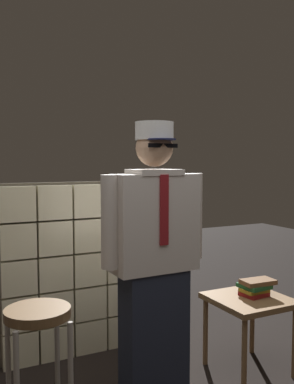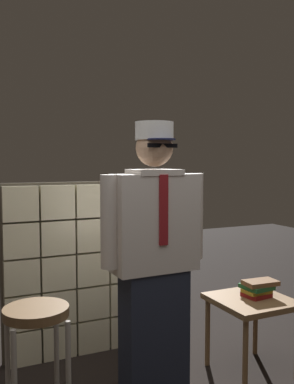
{
  "view_description": "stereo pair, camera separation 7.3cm",
  "coord_description": "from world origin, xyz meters",
  "px_view_note": "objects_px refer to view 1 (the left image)",
  "views": [
    {
      "loc": [
        -1.05,
        -1.88,
        1.5
      ],
      "look_at": [
        0.09,
        0.41,
        1.32
      ],
      "focal_mm": 39.86,
      "sensor_mm": 36.0,
      "label": 1
    },
    {
      "loc": [
        -0.99,
        -1.91,
        1.5
      ],
      "look_at": [
        0.09,
        0.41,
        1.32
      ],
      "focal_mm": 39.86,
      "sensor_mm": 36.0,
      "label": 2
    }
  ],
  "objects_px": {
    "standing_person": "(154,259)",
    "coffee_mug": "(252,286)",
    "bar_stool": "(38,344)",
    "side_table": "(249,307)",
    "book_stack": "(255,287)"
  },
  "relations": [
    {
      "from": "standing_person",
      "to": "coffee_mug",
      "type": "xyz_separation_m",
      "value": [
        0.87,
        0.12,
        -0.32
      ]
    },
    {
      "from": "bar_stool",
      "to": "standing_person",
      "type": "bearing_deg",
      "value": 8.28
    },
    {
      "from": "side_table",
      "to": "book_stack",
      "type": "height_order",
      "value": "book_stack"
    },
    {
      "from": "standing_person",
      "to": "bar_stool",
      "type": "relative_size",
      "value": 2.33
    },
    {
      "from": "standing_person",
      "to": "book_stack",
      "type": "bearing_deg",
      "value": 1.79
    },
    {
      "from": "book_stack",
      "to": "side_table",
      "type": "bearing_deg",
      "value": -173.35
    },
    {
      "from": "book_stack",
      "to": "coffee_mug",
      "type": "distance_m",
      "value": 0.08
    },
    {
      "from": "standing_person",
      "to": "side_table",
      "type": "bearing_deg",
      "value": 1.55
    },
    {
      "from": "side_table",
      "to": "bar_stool",
      "type": "bearing_deg",
      "value": -174.32
    },
    {
      "from": "standing_person",
      "to": "book_stack",
      "type": "distance_m",
      "value": 0.9
    },
    {
      "from": "bar_stool",
      "to": "book_stack",
      "type": "xyz_separation_m",
      "value": [
        1.58,
        0.16,
        0.04
      ]
    },
    {
      "from": "standing_person",
      "to": "book_stack",
      "type": "xyz_separation_m",
      "value": [
        0.84,
        0.05,
        -0.3
      ]
    },
    {
      "from": "side_table",
      "to": "standing_person",
      "type": "bearing_deg",
      "value": -176.77
    },
    {
      "from": "standing_person",
      "to": "side_table",
      "type": "xyz_separation_m",
      "value": [
        0.78,
        0.04,
        -0.44
      ]
    },
    {
      "from": "standing_person",
      "to": "coffee_mug",
      "type": "height_order",
      "value": "standing_person"
    }
  ]
}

